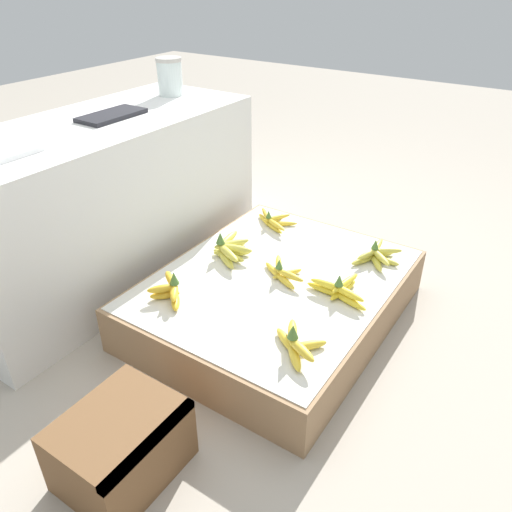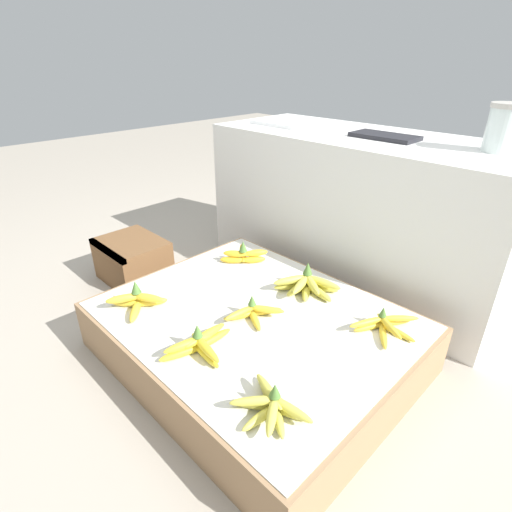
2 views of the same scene
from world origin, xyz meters
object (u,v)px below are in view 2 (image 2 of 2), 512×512
object	(u,v)px
glass_jar	(504,128)
foam_tray_white	(283,123)
wooden_crate	(133,260)
banana_bunch_back_midleft	(307,285)
banana_bunch_back_midright	(385,325)
banana_bunch_front_midright	(271,405)
banana_bunch_front_midleft	(200,344)
banana_bunch_back_left	(244,254)
banana_bunch_front_left	(137,301)
banana_bunch_middle_midleft	(253,313)

from	to	relation	value
glass_jar	foam_tray_white	xyz separation A→B (m)	(-1.00, -0.09, -0.08)
wooden_crate	banana_bunch_back_midleft	size ratio (longest dim) A/B	1.43
wooden_crate	banana_bunch_back_midright	world-z (taller)	banana_bunch_back_midright
foam_tray_white	banana_bunch_front_midright	bearing A→B (deg)	-48.85
banana_bunch_back_midright	glass_jar	xyz separation A→B (m)	(0.04, 0.62, 0.58)
wooden_crate	banana_bunch_front_midright	distance (m)	1.24
wooden_crate	banana_bunch_front_midleft	bearing A→B (deg)	-15.57
wooden_crate	banana_bunch_back_left	distance (m)	0.61
wooden_crate	banana_bunch_front_left	size ratio (longest dim) A/B	1.63
banana_bunch_front_midright	banana_bunch_middle_midleft	world-z (taller)	banana_bunch_front_midright
glass_jar	foam_tray_white	distance (m)	1.01
wooden_crate	banana_bunch_back_midleft	xyz separation A→B (m)	(0.89, 0.28, 0.12)
banana_bunch_front_midright	glass_jar	xyz separation A→B (m)	(0.07, 1.15, 0.58)
wooden_crate	glass_jar	xyz separation A→B (m)	(1.28, 0.89, 0.69)
banana_bunch_front_midleft	banana_bunch_front_midright	xyz separation A→B (m)	(0.32, -0.02, -0.00)
foam_tray_white	banana_bunch_front_left	bearing A→B (deg)	-76.89
banana_bunch_back_midleft	banana_bunch_middle_midleft	bearing A→B (deg)	-94.55
banana_bunch_front_midleft	foam_tray_white	world-z (taller)	foam_tray_white
banana_bunch_front_left	banana_bunch_middle_midleft	bearing A→B (deg)	36.68
banana_bunch_front_left	banana_bunch_front_midleft	distance (m)	0.36
banana_bunch_front_left	banana_bunch_back_midleft	distance (m)	0.65
banana_bunch_front_midright	banana_bunch_back_midright	world-z (taller)	banana_bunch_front_midright
banana_bunch_front_midright	foam_tray_white	xyz separation A→B (m)	(-0.93, 1.06, 0.50)
banana_bunch_middle_midleft	banana_bunch_back_midleft	size ratio (longest dim) A/B	0.94
banana_bunch_front_left	banana_bunch_front_midleft	bearing A→B (deg)	2.42
banana_bunch_back_left	banana_bunch_front_midleft	bearing A→B (deg)	-55.96
banana_bunch_front_left	foam_tray_white	xyz separation A→B (m)	(-0.25, 1.06, 0.49)
banana_bunch_front_midright	banana_bunch_back_midleft	bearing A→B (deg)	119.95
foam_tray_white	banana_bunch_middle_midleft	bearing A→B (deg)	-53.34
banana_bunch_front_left	glass_jar	world-z (taller)	glass_jar
banana_bunch_front_midleft	banana_bunch_back_midright	world-z (taller)	banana_bunch_front_midleft
banana_bunch_back_midleft	foam_tray_white	size ratio (longest dim) A/B	0.81
banana_bunch_back_left	wooden_crate	bearing A→B (deg)	-152.39
banana_bunch_front_left	banana_bunch_back_left	size ratio (longest dim) A/B	1.12
banana_bunch_front_midright	banana_bunch_front_left	bearing A→B (deg)	179.89
banana_bunch_middle_midleft	wooden_crate	bearing A→B (deg)	179.92
glass_jar	banana_bunch_front_midright	bearing A→B (deg)	-93.67
banana_bunch_middle_midleft	banana_bunch_back_midright	distance (m)	0.46
banana_bunch_front_midleft	banana_bunch_back_midleft	world-z (taller)	banana_bunch_back_midleft
banana_bunch_front_midleft	foam_tray_white	bearing A→B (deg)	120.03
banana_bunch_front_midleft	banana_bunch_front_midright	distance (m)	0.32
banana_bunch_front_left	banana_bunch_back_midleft	xyz separation A→B (m)	(0.37, 0.54, -0.00)
banana_bunch_front_midleft	foam_tray_white	size ratio (longest dim) A/B	0.89
wooden_crate	glass_jar	distance (m)	1.70
banana_bunch_front_left	banana_bunch_back_midleft	world-z (taller)	banana_bunch_back_midleft
banana_bunch_front_left	glass_jar	size ratio (longest dim) A/B	1.19
banana_bunch_front_left	banana_bunch_front_midright	bearing A→B (deg)	-0.11
banana_bunch_back_midleft	banana_bunch_front_left	bearing A→B (deg)	-124.65
banana_bunch_back_left	banana_bunch_back_midright	xyz separation A→B (m)	(0.71, -0.01, -0.01)
banana_bunch_middle_midleft	banana_bunch_front_midright	bearing A→B (deg)	-38.19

